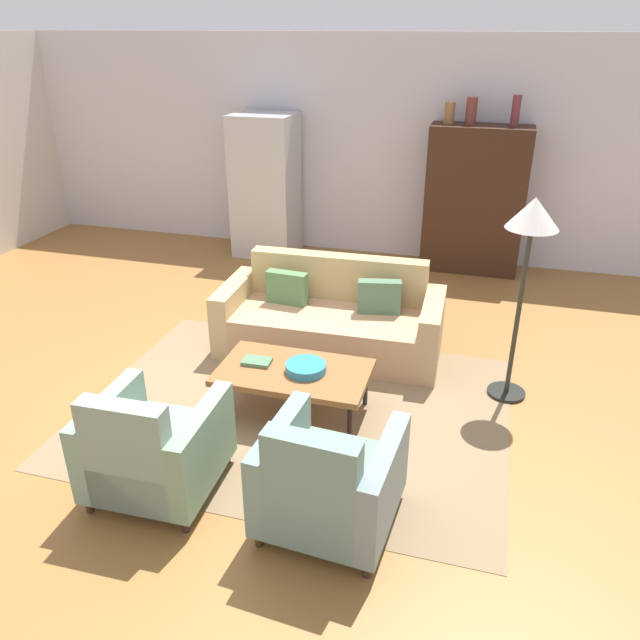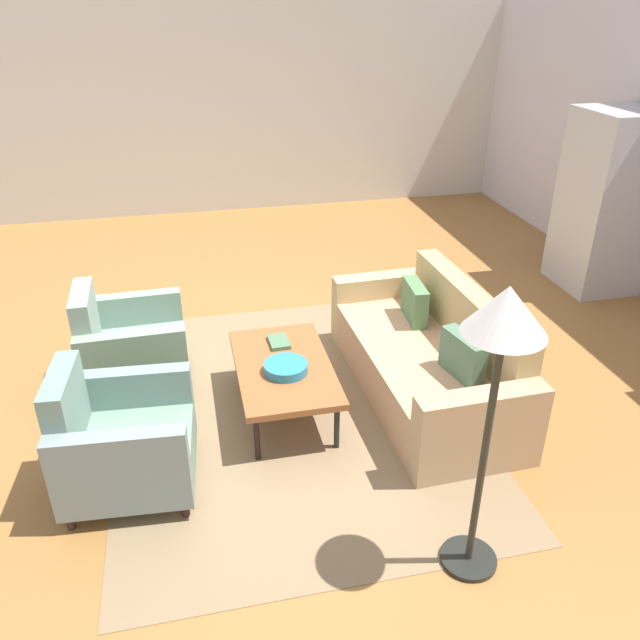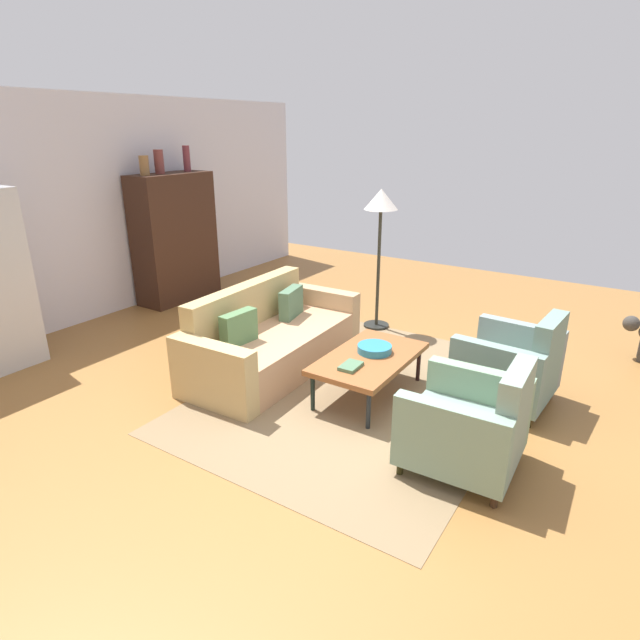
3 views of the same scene
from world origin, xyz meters
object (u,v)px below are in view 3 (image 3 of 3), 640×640
coffee_table (369,359)px  armchair_left (472,427)px  floor_lamp (381,213)px  vase_small (187,159)px  couch (269,341)px  vase_round (159,162)px  book_stack (351,366)px  fruit_bowl (375,349)px  vase_tall (144,165)px  cabinet (175,238)px  armchair_right (514,368)px

coffee_table → armchair_left: bearing=-117.2°
floor_lamp → vase_small: bearing=93.4°
couch → vase_round: bearing=-112.9°
book_stack → floor_lamp: (1.98, 0.75, 1.02)m
fruit_bowl → vase_round: bearing=76.7°
vase_tall → coffee_table: bearing=-101.1°
fruit_bowl → floor_lamp: size_ratio=0.19×
book_stack → floor_lamp: floor_lamp is taller
vase_tall → vase_round: (0.25, 0.00, 0.03)m
floor_lamp → cabinet: bearing=100.0°
coffee_table → armchair_left: size_ratio=1.36×
fruit_bowl → vase_small: (1.39, 3.76, 1.54)m
coffee_table → vase_tall: size_ratio=4.81×
book_stack → vase_tall: (1.06, 3.74, 1.50)m
coffee_table → vase_small: bearing=68.4°
couch → coffee_table: bearing=88.3°
armchair_left → vase_small: vase_small is taller
vase_tall → floor_lamp: vase_tall is taller
book_stack → vase_round: size_ratio=0.75×
floor_lamp → armchair_right: bearing=-119.0°
coffee_table → vase_round: vase_round is taller
coffee_table → vase_small: (1.49, 3.76, 1.61)m
book_stack → cabinet: (1.46, 3.75, 0.48)m
armchair_left → book_stack: size_ratio=3.76×
floor_lamp → book_stack: bearing=-159.2°
vase_tall → book_stack: bearing=-105.8°
coffee_table → floor_lamp: 2.13m
vase_round → floor_lamp: 3.11m
vase_tall → floor_lamp: (0.93, -2.99, -0.48)m
fruit_bowl → vase_tall: size_ratio=1.29×
armchair_right → vase_round: 5.20m
armchair_left → vase_round: vase_round is taller
cabinet → vase_small: bearing=-0.8°
armchair_left → armchair_right: bearing=-1.6°
cabinet → fruit_bowl: bearing=-105.4°
vase_tall → armchair_right: bearing=-91.7°
book_stack → vase_tall: 4.17m
book_stack → fruit_bowl: bearing=-2.4°
cabinet → couch: bearing=-113.9°
coffee_table → armchair_right: size_ratio=1.36×
armchair_left → cabinet: 5.26m
couch → book_stack: bearing=73.1°
fruit_bowl → vase_tall: vase_tall is taller
couch → armchair_right: (0.60, -2.35, 0.06)m
armchair_left → armchair_right: (1.19, 0.00, 0.00)m
armchair_left → floor_lamp: floor_lamp is taller
fruit_bowl → vase_small: vase_small is taller
armchair_right → floor_lamp: 2.47m
vase_round → floor_lamp: vase_round is taller
armchair_left → vase_tall: vase_tall is taller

